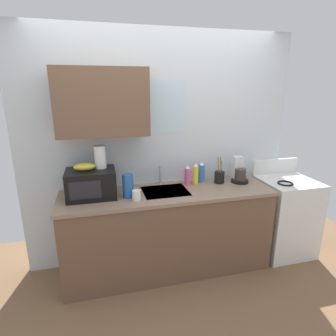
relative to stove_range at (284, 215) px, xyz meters
name	(u,v)px	position (x,y,z in m)	size (l,w,h in m)	color
kitchen_wall_assembly	(151,143)	(-1.54, 0.31, 0.90)	(2.94, 0.42, 2.50)	silver
counter_unit	(168,230)	(-1.43, 0.00, 0.00)	(2.17, 0.63, 0.90)	brown
sink_faucet	(161,175)	(-1.45, 0.24, 0.55)	(0.03, 0.03, 0.21)	#B2B5BA
stove_range	(284,215)	(0.00, 0.00, 0.00)	(0.60, 0.60, 1.08)	white
microwave	(91,184)	(-2.18, 0.04, 0.58)	(0.46, 0.35, 0.27)	black
banana_bunch	(84,167)	(-2.23, 0.05, 0.75)	(0.20, 0.11, 0.07)	gold
paper_towel_roll	(100,157)	(-2.08, 0.10, 0.82)	(0.11, 0.11, 0.22)	white
coffee_maker	(239,173)	(-0.58, 0.10, 0.55)	(0.19, 0.21, 0.28)	black
dish_soap_bottle_pink	(187,176)	(-1.17, 0.15, 0.55)	(0.07, 0.07, 0.22)	#E55999
dish_soap_bottle_yellow	(196,174)	(-1.08, 0.16, 0.55)	(0.06, 0.06, 0.24)	yellow
dish_soap_bottle_blue	(201,172)	(-0.99, 0.20, 0.55)	(0.07, 0.07, 0.23)	blue
cereal_canister	(128,186)	(-1.84, -0.05, 0.56)	(0.10, 0.10, 0.23)	#2659A5
mug_white	(136,195)	(-1.77, -0.14, 0.49)	(0.08, 0.08, 0.10)	white
utensil_crock	(219,177)	(-0.81, 0.12, 0.51)	(0.11, 0.11, 0.30)	black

